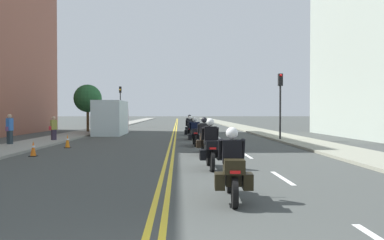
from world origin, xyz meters
name	(u,v)px	position (x,y,z in m)	size (l,w,h in m)	color
ground_plane	(176,127)	(0.00, 48.00, 0.00)	(264.00, 264.00, 0.00)	#3E423F
sidewalk_left	(112,127)	(-7.99, 48.00, 0.06)	(2.71, 144.00, 0.12)	gray
sidewalk_right	(239,126)	(7.99, 48.00, 0.06)	(2.71, 144.00, 0.12)	gray
centreline_yellow_inner	(175,127)	(-0.12, 48.00, 0.00)	(0.12, 132.00, 0.01)	yellow
centreline_yellow_outer	(177,127)	(0.12, 48.00, 0.00)	(0.12, 132.00, 0.01)	yellow
lane_dashes_white	(215,135)	(3.31, 29.00, 0.00)	(0.14, 56.40, 0.01)	silver
motorcycle_0	(232,171)	(1.49, 5.04, 0.65)	(0.78, 2.15, 1.56)	black
motorcycle_1	(211,148)	(1.42, 9.88, 0.68)	(0.77, 2.12, 1.67)	black
motorcycle_2	(204,139)	(1.50, 14.46, 0.67)	(0.77, 2.23, 1.66)	black
motorcycle_3	(195,134)	(1.26, 19.08, 0.66)	(0.77, 2.25, 1.59)	black
motorcycle_4	(190,130)	(1.14, 24.25, 0.67)	(0.76, 2.16, 1.62)	black
motorcycle_5	(190,127)	(1.26, 29.57, 0.66)	(0.77, 2.27, 1.67)	black
traffic_cone_0	(67,141)	(-5.45, 18.04, 0.35)	(0.31, 0.31, 0.71)	black
traffic_cone_1	(33,149)	(-5.78, 13.92, 0.33)	(0.31, 0.31, 0.66)	black
traffic_light_near	(280,94)	(7.03, 23.02, 3.06)	(0.28, 0.38, 4.39)	black
traffic_light_far	(120,99)	(-7.03, 48.47, 3.51)	(0.28, 0.38, 5.12)	black
pedestrian_0	(54,129)	(-7.49, 22.37, 0.83)	(0.47, 0.44, 1.61)	#2B2334
pedestrian_1	(10,130)	(-8.90, 19.17, 0.92)	(0.30, 0.50, 1.77)	#222D35
street_tree_0	(88,99)	(-7.83, 33.58, 3.10)	(2.50, 2.50, 4.37)	#4D3922
parked_truck	(112,119)	(-5.23, 30.80, 1.27)	(2.20, 6.50, 2.80)	silver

